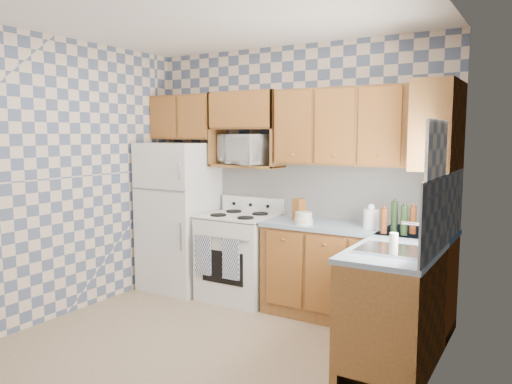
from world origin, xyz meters
TOP-DOWN VIEW (x-y plane):
  - floor at (0.00, 0.00)m, footprint 3.40×3.40m
  - back_wall at (0.00, 1.60)m, footprint 3.40×0.02m
  - right_wall at (1.70, 0.00)m, footprint 0.02×3.20m
  - backsplash_back at (0.40, 1.59)m, footprint 2.60×0.02m
  - backsplash_right at (1.69, 0.80)m, footprint 0.02×1.60m
  - refrigerator at (-1.27, 1.25)m, footprint 0.75×0.70m
  - stove_body at (-0.47, 1.28)m, footprint 0.76×0.65m
  - cooktop at (-0.47, 1.28)m, footprint 0.76×0.65m
  - backguard at (-0.47, 1.55)m, footprint 0.76×0.08m
  - dish_towel_left at (-0.70, 0.93)m, footprint 0.20×0.02m
  - dish_towel_right at (-0.35, 0.93)m, footprint 0.20×0.02m
  - base_cabinets_back at (0.82, 1.30)m, footprint 1.75×0.60m
  - base_cabinets_right at (1.40, 0.80)m, footprint 0.60×1.60m
  - countertop_back at (0.82, 1.30)m, footprint 1.77×0.63m
  - countertop_right at (1.40, 0.80)m, footprint 0.63×1.60m
  - upper_cabinets_back at (0.82, 1.44)m, footprint 1.75×0.33m
  - upper_cabinets_fridge at (-1.29, 1.44)m, footprint 0.82×0.33m
  - upper_cabinets_right at (1.53, 1.25)m, footprint 0.33×0.70m
  - microwave_shelf at (-0.47, 1.44)m, footprint 0.80×0.33m
  - microwave at (-0.49, 1.46)m, footprint 0.69×0.57m
  - sink at (1.40, 0.45)m, footprint 0.48×0.40m
  - window at (1.69, 0.45)m, footprint 0.02×0.66m
  - bottle_0 at (1.22, 1.15)m, footprint 0.06×0.06m
  - bottle_1 at (1.32, 1.09)m, footprint 0.06×0.06m
  - bottle_2 at (1.37, 1.19)m, footprint 0.06×0.06m
  - bottle_3 at (1.15, 1.07)m, footprint 0.06×0.06m
  - knife_block at (0.23, 1.30)m, footprint 0.13×0.13m
  - electric_kettle at (0.98, 1.24)m, footprint 0.14×0.14m
  - food_containers at (0.37, 1.11)m, footprint 0.18×0.18m
  - soap_bottle at (1.45, 0.29)m, footprint 0.06×0.06m

SIDE VIEW (x-z plane):
  - floor at x=0.00m, z-range 0.00..0.00m
  - base_cabinets_back at x=0.82m, z-range 0.00..0.88m
  - base_cabinets_right at x=1.40m, z-range 0.00..0.88m
  - stove_body at x=-0.47m, z-range 0.00..0.90m
  - dish_towel_left at x=-0.70m, z-range 0.32..0.73m
  - dish_towel_right at x=-0.35m, z-range 0.32..0.73m
  - refrigerator at x=-1.27m, z-range 0.00..1.68m
  - countertop_back at x=0.82m, z-range 0.88..0.92m
  - countertop_right at x=1.40m, z-range 0.88..0.92m
  - cooktop at x=-0.47m, z-range 0.89..0.92m
  - sink at x=1.40m, z-range 0.91..0.94m
  - food_containers at x=0.37m, z-range 0.92..1.04m
  - backguard at x=-0.47m, z-range 0.92..1.08m
  - soap_bottle at x=1.45m, z-range 0.92..1.09m
  - electric_kettle at x=0.98m, z-range 0.92..1.09m
  - knife_block at x=0.23m, z-range 0.92..1.14m
  - bottle_3 at x=1.15m, z-range 0.92..1.14m
  - bottle_2 at x=1.37m, z-range 0.92..1.16m
  - bottle_1 at x=1.32m, z-range 0.92..1.18m
  - bottle_0 at x=1.22m, z-range 0.92..1.19m
  - backsplash_back at x=0.40m, z-range 0.92..1.48m
  - backsplash_right at x=1.69m, z-range 0.92..1.48m
  - back_wall at x=0.00m, z-range 0.00..2.70m
  - right_wall at x=1.70m, z-range 0.00..2.70m
  - microwave_shelf at x=-0.47m, z-range 1.42..1.45m
  - window at x=1.69m, z-range 1.02..1.88m
  - microwave at x=-0.49m, z-range 1.45..1.78m
  - upper_cabinets_back at x=0.82m, z-range 1.48..2.22m
  - upper_cabinets_right at x=1.53m, z-range 1.48..2.22m
  - upper_cabinets_fridge at x=-1.29m, z-range 1.72..2.22m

